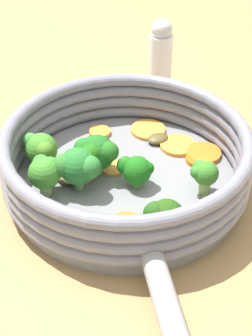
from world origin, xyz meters
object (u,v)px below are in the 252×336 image
carrot_slice_0 (204,153)px  mushroom_piece_1 (158,139)px  broccoli_floret_4 (45,172)px  carrot_slice_8 (178,145)px  carrot_slice_4 (126,223)px  carrot_slice_5 (64,170)px  mushroom_piece_0 (67,175)px  salt_shaker (161,54)px  broccoli_floret_2 (41,149)px  broccoli_floret_1 (163,216)px  broccoli_floret_6 (204,173)px  carrot_slice_2 (114,168)px  carrot_slice_1 (203,216)px  carrot_slice_9 (79,177)px  skillet (126,183)px  carrot_slice_7 (200,159)px  broccoli_floret_3 (96,152)px  broccoli_floret_5 (136,169)px  broccoli_floret_0 (77,167)px  carrot_slice_6 (148,130)px

carrot_slice_0 → mushroom_piece_1: 0.06m
broccoli_floret_4 → carrot_slice_8: bearing=-56.9°
carrot_slice_4 → carrot_slice_5: (0.09, 0.08, 0.00)m
mushroom_piece_0 → salt_shaker: size_ratio=0.31×
carrot_slice_5 → broccoli_floret_2: broccoli_floret_2 is taller
carrot_slice_0 → carrot_slice_4: carrot_slice_0 is taller
broccoli_floret_1 → mushroom_piece_1: 0.18m
broccoli_floret_1 → broccoli_floret_6: 0.09m
carrot_slice_2 → carrot_slice_5: (-0.01, 0.06, 0.00)m
carrot_slice_1 → carrot_slice_9: size_ratio=0.86×
skillet → carrot_slice_7: 0.10m
carrot_slice_1 → broccoli_floret_4: (0.03, 0.18, 0.03)m
carrot_slice_1 → broccoli_floret_1: 0.06m
carrot_slice_5 → broccoli_floret_2: bearing=69.9°
broccoli_floret_4 → broccoli_floret_6: bearing=-86.1°
carrot_slice_2 → broccoli_floret_3: broccoli_floret_3 is taller
carrot_slice_2 → broccoli_floret_5: 0.04m
carrot_slice_2 → carrot_slice_5: 0.06m
carrot_slice_8 → salt_shaker: bearing=8.2°
carrot_slice_9 → carrot_slice_7: bearing=-73.0°
carrot_slice_0 → broccoli_floret_0: size_ratio=0.77×
carrot_slice_8 → broccoli_floret_6: 0.09m
skillet → mushroom_piece_0: bearing=95.6°
carrot_slice_4 → carrot_slice_5: bearing=43.3°
mushroom_piece_0 → carrot_slice_2: bearing=-67.0°
broccoli_floret_0 → broccoli_floret_5: 0.07m
mushroom_piece_0 → broccoli_floret_0: bearing=-137.5°
broccoli_floret_0 → broccoli_floret_5: broccoli_floret_0 is taller
carrot_slice_6 → carrot_slice_8: (-0.03, -0.04, 0.00)m
carrot_slice_8 → broccoli_floret_2: broccoli_floret_2 is taller
skillet → carrot_slice_9: (-0.00, 0.06, 0.01)m
carrot_slice_9 → salt_shaker: (0.26, -0.09, 0.04)m
carrot_slice_0 → broccoli_floret_6: broccoli_floret_6 is taller
broccoli_floret_2 → salt_shaker: (0.23, -0.14, 0.01)m
salt_shaker → mushroom_piece_1: bearing=-179.8°
carrot_slice_0 → carrot_slice_8: size_ratio=0.96×
carrot_slice_9 → broccoli_floret_6: broccoli_floret_6 is taller
carrot_slice_4 → mushroom_piece_0: 0.11m
broccoli_floret_4 → broccoli_floret_0: bearing=-79.0°
broccoli_floret_0 → salt_shaker: (0.28, -0.09, 0.00)m
carrot_slice_0 → carrot_slice_5: carrot_slice_0 is taller
carrot_slice_0 → broccoli_floret_4: broccoli_floret_4 is taller
carrot_slice_6 → broccoli_floret_0: (-0.13, 0.08, 0.03)m
broccoli_floret_0 → carrot_slice_9: bearing=6.1°
broccoli_floret_5 → mushroom_piece_0: size_ratio=1.18×
broccoli_floret_0 → mushroom_piece_1: (0.10, -0.09, -0.03)m
broccoli_floret_5 → broccoli_floret_6: bearing=-96.0°
carrot_slice_9 → broccoli_floret_4: broccoli_floret_4 is taller
carrot_slice_5 → broccoli_floret_4: bearing=160.7°
carrot_slice_0 → broccoli_floret_5: 0.11m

